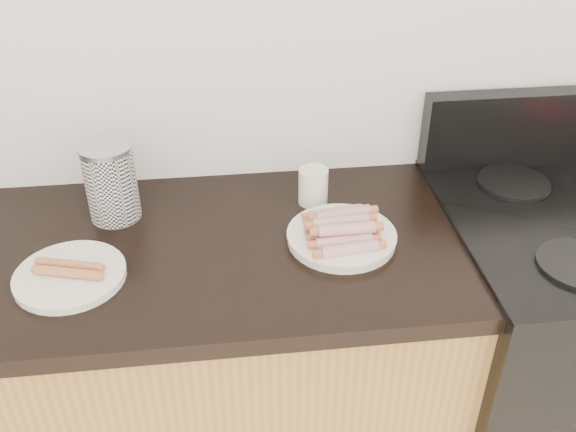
{
  "coord_description": "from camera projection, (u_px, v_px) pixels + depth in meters",
  "views": [
    {
      "loc": [
        -0.13,
        0.52,
        1.74
      ],
      "look_at": [
        0.01,
        1.62,
        1.01
      ],
      "focal_mm": 40.0,
      "sensor_mm": 36.0,
      "label": 1
    }
  ],
  "objects": [
    {
      "name": "side_plate",
      "position": [
        70.0,
        276.0,
        1.32
      ],
      "size": [
        0.28,
        0.28,
        0.02
      ],
      "primitive_type": "cylinder",
      "rotation": [
        0.0,
        0.0,
        -0.25
      ],
      "color": "white",
      "rests_on": "counter_slab"
    },
    {
      "name": "canister",
      "position": [
        111.0,
        182.0,
        1.47
      ],
      "size": [
        0.12,
        0.12,
        0.19
      ],
      "rotation": [
        0.0,
        0.0,
        0.42
      ],
      "color": "silver",
      "rests_on": "counter_slab"
    },
    {
      "name": "stove_panel",
      "position": [
        565.0,
        126.0,
        1.68
      ],
      "size": [
        0.76,
        0.06,
        0.2
      ],
      "primitive_type": "cube",
      "color": "black",
      "rests_on": "stove"
    },
    {
      "name": "mug",
      "position": [
        313.0,
        186.0,
        1.55
      ],
      "size": [
        0.09,
        0.09,
        0.09
      ],
      "primitive_type": "cylinder",
      "rotation": [
        0.0,
        0.0,
        0.36
      ],
      "color": "white",
      "rests_on": "counter_slab"
    },
    {
      "name": "main_plate",
      "position": [
        341.0,
        238.0,
        1.44
      ],
      "size": [
        0.3,
        0.3,
        0.02
      ],
      "primitive_type": "cylinder",
      "rotation": [
        0.0,
        0.0,
        0.28
      ],
      "color": "silver",
      "rests_on": "counter_slab"
    },
    {
      "name": "wall_back",
      "position": [
        266.0,
        21.0,
        1.48
      ],
      "size": [
        4.0,
        0.04,
        2.6
      ],
      "primitive_type": "cube",
      "color": "silver",
      "rests_on": "ground"
    },
    {
      "name": "burner_far_left",
      "position": [
        514.0,
        183.0,
        1.62
      ],
      "size": [
        0.18,
        0.18,
        0.01
      ],
      "primitive_type": "cylinder",
      "color": "black",
      "rests_on": "stove"
    },
    {
      "name": "cabinet_base",
      "position": [
        10.0,
        408.0,
        1.63
      ],
      "size": [
        2.2,
        0.59,
        0.86
      ],
      "primitive_type": "cube",
      "color": "olive",
      "rests_on": "floor"
    },
    {
      "name": "plain_sausages",
      "position": [
        68.0,
        269.0,
        1.31
      ],
      "size": [
        0.13,
        0.08,
        0.02
      ],
      "rotation": [
        0.0,
        0.0,
        -0.28
      ],
      "color": "orange",
      "rests_on": "side_plate"
    },
    {
      "name": "stove",
      "position": [
        566.0,
        355.0,
        1.76
      ],
      "size": [
        0.76,
        0.65,
        0.91
      ],
      "color": "black",
      "rests_on": "floor"
    },
    {
      "name": "hotdog_pile",
      "position": [
        342.0,
        228.0,
        1.42
      ],
      "size": [
        0.13,
        0.18,
        0.05
      ],
      "rotation": [
        0.0,
        0.0,
        0.06
      ],
      "color": "#9F2F32",
      "rests_on": "main_plate"
    }
  ]
}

